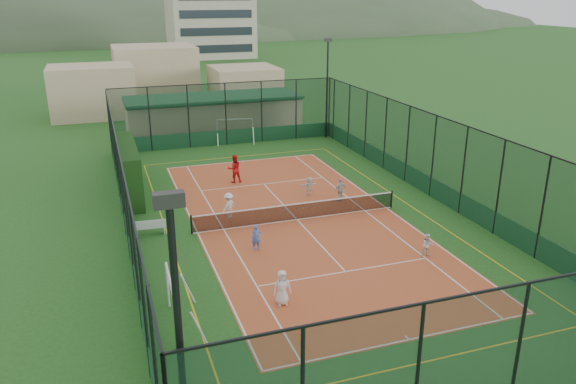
# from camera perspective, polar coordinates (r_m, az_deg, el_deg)

# --- Properties ---
(ground) EXTENTS (300.00, 300.00, 0.00)m
(ground) POSITION_cam_1_polar(r_m,az_deg,el_deg) (30.80, 0.94, -2.85)
(ground) COLOR #20531C
(ground) RESTS_ON ground
(court_slab) EXTENTS (11.17, 23.97, 0.01)m
(court_slab) POSITION_cam_1_polar(r_m,az_deg,el_deg) (30.80, 0.94, -2.84)
(court_slab) COLOR #AE5226
(court_slab) RESTS_ON ground
(tennis_net) EXTENTS (11.67, 0.12, 1.06)m
(tennis_net) POSITION_cam_1_polar(r_m,az_deg,el_deg) (30.60, 0.94, -1.93)
(tennis_net) COLOR black
(tennis_net) RESTS_ON ground
(perimeter_fence) EXTENTS (18.12, 34.12, 5.00)m
(perimeter_fence) POSITION_cam_1_polar(r_m,az_deg,el_deg) (29.93, 0.96, 1.58)
(perimeter_fence) COLOR black
(perimeter_fence) RESTS_ON ground
(floodlight_sw) EXTENTS (0.60, 0.26, 8.25)m
(floodlight_sw) POSITION_cam_1_polar(r_m,az_deg,el_deg) (12.78, -10.71, -17.72)
(floodlight_sw) COLOR black
(floodlight_sw) RESTS_ON ground
(floodlight_ne) EXTENTS (0.60, 0.26, 8.25)m
(floodlight_ne) POSITION_cam_1_polar(r_m,az_deg,el_deg) (47.67, 4.00, 10.39)
(floodlight_ne) COLOR black
(floodlight_ne) RESTS_ON ground
(clubhouse) EXTENTS (15.20, 7.20, 3.15)m
(clubhouse) POSITION_cam_1_polar(r_m,az_deg,el_deg) (50.74, -7.57, 7.91)
(clubhouse) COLOR tan
(clubhouse) RESTS_ON ground
(distant_hills) EXTENTS (200.00, 60.00, 24.00)m
(distant_hills) POSITION_cam_1_polar(r_m,az_deg,el_deg) (177.40, -16.30, 15.16)
(distant_hills) COLOR #384C33
(distant_hills) RESTS_ON ground
(hedge_left) EXTENTS (1.08, 7.18, 3.14)m
(hedge_left) POSITION_cam_1_polar(r_m,az_deg,el_deg) (35.52, -15.85, 2.18)
(hedge_left) COLOR black
(hedge_left) RESTS_ON ground
(white_bench) EXTENTS (1.59, 0.56, 0.88)m
(white_bench) POSITION_cam_1_polar(r_m,az_deg,el_deg) (29.67, -13.81, -3.44)
(white_bench) COLOR white
(white_bench) RESTS_ON ground
(futsal_goal_near) EXTENTS (3.02, 0.96, 1.93)m
(futsal_goal_near) POSITION_cam_1_polar(r_m,az_deg,el_deg) (21.52, -11.74, -11.03)
(futsal_goal_near) COLOR white
(futsal_goal_near) RESTS_ON ground
(futsal_goal_far) EXTENTS (3.11, 1.39, 1.94)m
(futsal_goal_far) POSITION_cam_1_polar(r_m,az_deg,el_deg) (46.65, -5.41, 6.19)
(futsal_goal_far) COLOR white
(futsal_goal_far) RESTS_ON ground
(child_near_left) EXTENTS (0.75, 0.52, 1.47)m
(child_near_left) POSITION_cam_1_polar(r_m,az_deg,el_deg) (22.56, -0.60, -9.68)
(child_near_left) COLOR white
(child_near_left) RESTS_ON court_slab
(child_near_mid) EXTENTS (0.49, 0.34, 1.28)m
(child_near_mid) POSITION_cam_1_polar(r_m,az_deg,el_deg) (27.10, -3.23, -4.65)
(child_near_mid) COLOR #4A71D1
(child_near_mid) RESTS_ON court_slab
(child_near_right) EXTENTS (0.63, 0.54, 1.13)m
(child_near_right) POSITION_cam_1_polar(r_m,az_deg,el_deg) (27.26, 14.01, -5.27)
(child_near_right) COLOR silver
(child_near_right) RESTS_ON court_slab
(child_far_left) EXTENTS (1.08, 0.98, 1.45)m
(child_far_left) POSITION_cam_1_polar(r_m,az_deg,el_deg) (30.95, -6.03, -1.38)
(child_far_left) COLOR white
(child_far_left) RESTS_ON court_slab
(child_far_right) EXTENTS (0.90, 0.53, 1.43)m
(child_far_right) POSITION_cam_1_polar(r_m,az_deg,el_deg) (33.38, 5.35, 0.22)
(child_far_right) COLOR silver
(child_far_right) RESTS_ON court_slab
(child_far_back) EXTENTS (1.09, 0.36, 1.17)m
(child_far_back) POSITION_cam_1_polar(r_m,az_deg,el_deg) (34.29, 2.15, 0.60)
(child_far_back) COLOR white
(child_far_back) RESTS_ON court_slab
(coach) EXTENTS (0.92, 0.73, 1.85)m
(coach) POSITION_cam_1_polar(r_m,az_deg,el_deg) (36.70, -5.46, 2.38)
(coach) COLOR red
(coach) RESTS_ON court_slab
(tennis_balls) EXTENTS (3.55, 1.20, 0.07)m
(tennis_balls) POSITION_cam_1_polar(r_m,az_deg,el_deg) (32.41, 1.40, -1.60)
(tennis_balls) COLOR #CCE033
(tennis_balls) RESTS_ON court_slab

